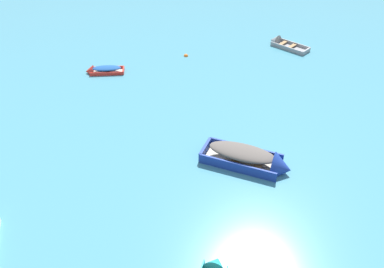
{
  "coord_description": "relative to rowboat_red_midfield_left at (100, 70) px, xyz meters",
  "views": [
    {
      "loc": [
        1.08,
        4.56,
        13.98
      ],
      "look_at": [
        0.0,
        23.62,
        0.15
      ],
      "focal_mm": 39.48,
      "sensor_mm": 36.0,
      "label": 1
    }
  ],
  "objects": [
    {
      "name": "rowboat_red_midfield_left",
      "position": [
        0.0,
        0.0,
        0.0
      ],
      "size": [
        2.77,
        1.27,
        0.87
      ],
      "color": "beige",
      "rests_on": "ground_plane"
    },
    {
      "name": "rowboat_deep_blue_midfield_right",
      "position": [
        10.25,
        -9.64,
        0.21
      ],
      "size": [
        4.85,
        2.95,
        1.49
      ],
      "color": "beige",
      "rests_on": "ground_plane"
    },
    {
      "name": "rowboat_grey_center",
      "position": [
        13.2,
        5.5,
        -0.06
      ],
      "size": [
        3.25,
        2.91,
        1.06
      ],
      "color": "gray",
      "rests_on": "ground_plane"
    },
    {
      "name": "mooring_buoy_between_boats_left",
      "position": [
        5.84,
        3.04,
        -0.2
      ],
      "size": [
        0.33,
        0.33,
        0.33
      ],
      "primitive_type": "sphere",
      "color": "orange",
      "rests_on": "ground_plane"
    }
  ]
}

